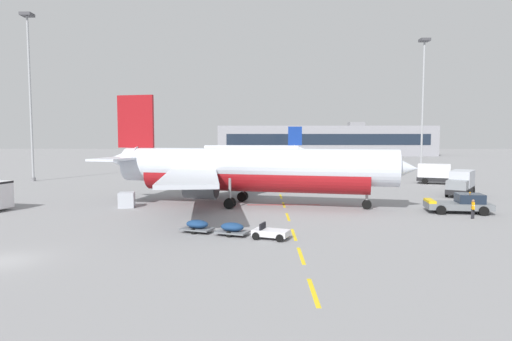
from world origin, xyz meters
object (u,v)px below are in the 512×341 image
catering_truck (439,174)px  baggage_train (233,229)px  airliner_foreground (249,169)px  fuel_service_truck (461,183)px  airliner_mid_left (253,152)px  ground_crew_worker (473,208)px  pushback_tug (460,204)px  uld_cargo_container (127,200)px  apron_light_mast_near (30,79)px  apron_light_mast_far (423,92)px

catering_truck → baggage_train: catering_truck is taller
airliner_foreground → fuel_service_truck: airliner_foreground is taller
airliner_mid_left → fuel_service_truck: size_ratio=4.01×
ground_crew_worker → pushback_tug: bearing=84.5°
airliner_foreground → catering_truck: size_ratio=4.69×
baggage_train → uld_cargo_container: uld_cargo_container is taller
apron_light_mast_near → apron_light_mast_far: size_ratio=1.07×
apron_light_mast_far → airliner_foreground: bearing=-131.2°
baggage_train → airliner_foreground: bearing=86.6°
pushback_tug → catering_truck: catering_truck is taller
catering_truck → airliner_foreground: bearing=-143.6°
pushback_tug → apron_light_mast_near: size_ratio=0.23×
airliner_mid_left → ground_crew_worker: airliner_mid_left is taller
baggage_train → uld_cargo_container: 17.77m
uld_cargo_container → apron_light_mast_far: size_ratio=0.07×
apron_light_mast_near → pushback_tug: bearing=-27.4°
airliner_foreground → ground_crew_worker: airliner_foreground is taller
baggage_train → fuel_service_truck: bearing=39.7°
uld_cargo_container → airliner_foreground: bearing=7.6°
airliner_foreground → uld_cargo_container: size_ratio=18.90×
catering_truck → fuel_service_truck: same height
airliner_foreground → pushback_tug: 21.63m
fuel_service_truck → apron_light_mast_far: 32.22m
airliner_foreground → apron_light_mast_near: bearing=145.5°
fuel_service_truck → apron_light_mast_far: apron_light_mast_far is taller
apron_light_mast_far → baggage_train: bearing=-122.7°
fuel_service_truck → baggage_train: fuel_service_truck is taller
pushback_tug → fuel_service_truck: fuel_service_truck is taller
apron_light_mast_near → apron_light_mast_far: apron_light_mast_near is taller
catering_truck → baggage_train: size_ratio=0.86×
airliner_mid_left → uld_cargo_container: 71.94m
fuel_service_truck → uld_cargo_container: size_ratio=3.92×
airliner_mid_left → catering_truck: (30.18, -47.43, -1.62)m
airliner_mid_left → ground_crew_worker: 79.85m
pushback_tug → airliner_mid_left: bearing=106.3°
airliner_foreground → uld_cargo_container: airliner_foreground is taller
pushback_tug → ground_crew_worker: (-0.31, -3.17, 0.12)m
airliner_foreground → fuel_service_truck: bearing=16.9°
ground_crew_worker → uld_cargo_container: 34.07m
pushback_tug → baggage_train: (-21.79, -10.16, -0.38)m
catering_truck → apron_light_mast_near: (-66.41, 3.73, 15.30)m
airliner_foreground → pushback_tug: airliner_foreground is taller
pushback_tug → catering_truck: 27.68m
apron_light_mast_near → apron_light_mast_far: 69.84m
baggage_train → pushback_tug: bearing=25.0°
catering_truck → fuel_service_truck: size_ratio=1.03×
airliner_mid_left → uld_cargo_container: (-12.21, -70.85, -2.47)m
pushback_tug → uld_cargo_container: (-33.83, 2.90, -0.10)m
uld_cargo_container → apron_light_mast_near: 39.69m
fuel_service_truck → ground_crew_worker: 17.08m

